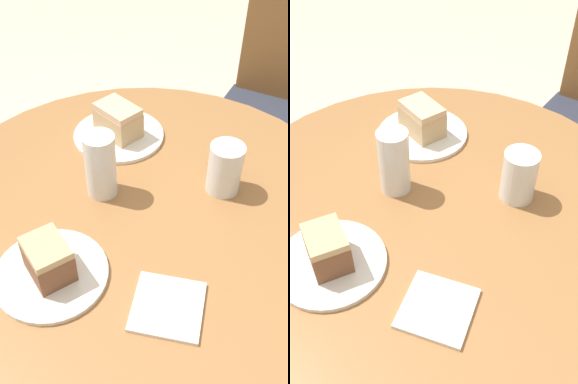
{
  "view_description": "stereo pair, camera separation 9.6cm",
  "coord_description": "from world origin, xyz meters",
  "views": [
    {
      "loc": [
        0.3,
        -0.63,
        1.44
      ],
      "look_at": [
        0.0,
        0.0,
        0.77
      ],
      "focal_mm": 42.0,
      "sensor_mm": 36.0,
      "label": 1
    },
    {
      "loc": [
        0.38,
        -0.58,
        1.44
      ],
      "look_at": [
        0.0,
        0.0,
        0.77
      ],
      "focal_mm": 42.0,
      "sensor_mm": 36.0,
      "label": 2
    }
  ],
  "objects": [
    {
      "name": "cake_slice_near",
      "position": [
        -0.17,
        0.2,
        0.79
      ],
      "size": [
        0.13,
        0.11,
        0.08
      ],
      "rotation": [
        0.0,
        0.0,
        1.2
      ],
      "color": "tan",
      "rests_on": "plate_near"
    },
    {
      "name": "napkin_stack",
      "position": [
        0.15,
        -0.22,
        0.74
      ],
      "size": [
        0.15,
        0.15,
        0.01
      ],
      "rotation": [
        0.0,
        0.0,
        0.23
      ],
      "color": "white",
      "rests_on": "table"
    },
    {
      "name": "ground_plane",
      "position": [
        0.0,
        0.0,
        0.0
      ],
      "size": [
        8.0,
        8.0,
        0.0
      ],
      "primitive_type": "plane",
      "color": "beige"
    },
    {
      "name": "plate_far",
      "position": [
        -0.08,
        -0.25,
        0.74
      ],
      "size": [
        0.22,
        0.22,
        0.01
      ],
      "color": "silver",
      "rests_on": "table"
    },
    {
      "name": "table",
      "position": [
        0.0,
        0.0,
        0.56
      ],
      "size": [
        1.0,
        1.0,
        0.73
      ],
      "color": "#9E6B3D",
      "rests_on": "ground_plane"
    },
    {
      "name": "plate_near",
      "position": [
        -0.17,
        0.2,
        0.74
      ],
      "size": [
        0.23,
        0.23,
        0.01
      ],
      "color": "silver",
      "rests_on": "table"
    },
    {
      "name": "chair",
      "position": [
        0.14,
        0.89,
        0.5
      ],
      "size": [
        0.47,
        0.45,
        0.94
      ],
      "rotation": [
        0.0,
        0.0,
        -0.05
      ],
      "color": "brown",
      "rests_on": "ground_plane"
    },
    {
      "name": "glass_water",
      "position": [
        -0.1,
        -0.0,
        0.8
      ],
      "size": [
        0.07,
        0.07,
        0.15
      ],
      "color": "silver",
      "rests_on": "table"
    },
    {
      "name": "glass_lemonade",
      "position": [
        0.14,
        0.13,
        0.79
      ],
      "size": [
        0.08,
        0.08,
        0.12
      ],
      "color": "silver",
      "rests_on": "table"
    },
    {
      "name": "cake_slice_far",
      "position": [
        -0.08,
        -0.25,
        0.78
      ],
      "size": [
        0.11,
        0.11,
        0.08
      ],
      "rotation": [
        0.0,
        0.0,
        4.17
      ],
      "color": "brown",
      "rests_on": "plate_far"
    }
  ]
}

